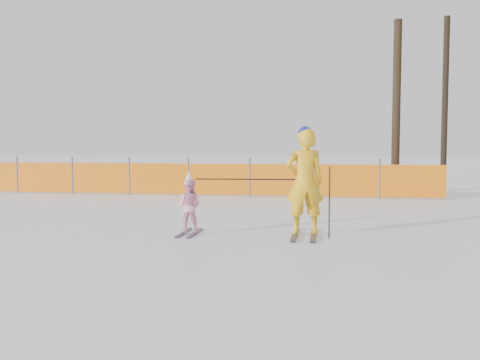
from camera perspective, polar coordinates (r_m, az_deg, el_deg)
name	(u,v)px	position (r m, az deg, el deg)	size (l,w,h in m)	color
ground	(236,236)	(9.91, -0.46, -5.98)	(120.00, 120.00, 0.00)	white
adult	(305,181)	(9.88, 6.92, -0.13)	(0.79, 1.50, 2.02)	black
child	(189,205)	(10.10, -5.46, -2.71)	(0.51, 1.04, 1.19)	black
ski_poles	(279,189)	(9.80, 4.19, -0.91)	(2.49, 0.22, 1.29)	black
safety_fence	(186,179)	(17.35, -5.83, 0.14)	(15.99, 0.06, 1.25)	#595960
tree_trunks	(415,106)	(19.30, 18.20, 7.47)	(2.02, 1.32, 6.09)	#2E2014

